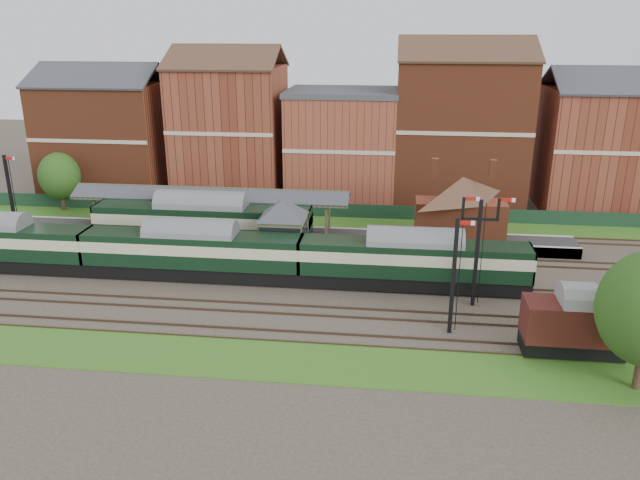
# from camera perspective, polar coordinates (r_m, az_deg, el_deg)

# --- Properties ---
(ground) EXTENTS (160.00, 160.00, 0.00)m
(ground) POSITION_cam_1_polar(r_m,az_deg,el_deg) (49.51, -0.51, -4.03)
(ground) COLOR #473D33
(ground) RESTS_ON ground
(grass_back) EXTENTS (90.00, 4.50, 0.06)m
(grass_back) POSITION_cam_1_polar(r_m,az_deg,el_deg) (64.41, 1.30, 1.60)
(grass_back) COLOR #2D6619
(grass_back) RESTS_ON ground
(grass_front) EXTENTS (90.00, 5.00, 0.06)m
(grass_front) POSITION_cam_1_polar(r_m,az_deg,el_deg) (38.89, -2.80, -10.95)
(grass_front) COLOR #2D6619
(grass_front) RESTS_ON ground
(fence) EXTENTS (90.00, 0.12, 1.50)m
(fence) POSITION_cam_1_polar(r_m,az_deg,el_deg) (66.10, 1.47, 2.72)
(fence) COLOR #193823
(fence) RESTS_ON ground
(platform) EXTENTS (55.00, 3.40, 1.00)m
(platform) POSITION_cam_1_polar(r_m,az_deg,el_deg) (59.07, -4.13, 0.38)
(platform) COLOR #2D2D2D
(platform) RESTS_ON ground
(signal_box) EXTENTS (5.40, 5.40, 6.00)m
(signal_box) POSITION_cam_1_polar(r_m,az_deg,el_deg) (51.81, -3.36, 0.79)
(signal_box) COLOR #667855
(signal_box) RESTS_ON ground
(brick_hut) EXTENTS (3.20, 2.64, 2.94)m
(brick_hut) POSITION_cam_1_polar(r_m,az_deg,el_deg) (51.73, 5.45, -1.64)
(brick_hut) COLOR maroon
(brick_hut) RESTS_ON ground
(station_building) EXTENTS (8.10, 8.10, 5.90)m
(station_building) POSITION_cam_1_polar(r_m,az_deg,el_deg) (57.36, 12.74, 2.98)
(station_building) COLOR brown
(station_building) RESTS_ON platform
(canopy) EXTENTS (26.00, 3.89, 4.08)m
(canopy) POSITION_cam_1_polar(r_m,az_deg,el_deg) (59.30, -9.94, 4.33)
(canopy) COLOR #4A492E
(canopy) RESTS_ON platform
(semaphore_bracket) EXTENTS (3.60, 0.25, 8.18)m
(semaphore_bracket) POSITION_cam_1_polar(r_m,az_deg,el_deg) (45.57, 14.25, -0.50)
(semaphore_bracket) COLOR black
(semaphore_bracket) RESTS_ON ground
(semaphore_platform_end) EXTENTS (1.23, 0.25, 8.00)m
(semaphore_platform_end) POSITION_cam_1_polar(r_m,az_deg,el_deg) (65.88, -26.43, 3.69)
(semaphore_platform_end) COLOR black
(semaphore_platform_end) RESTS_ON ground
(semaphore_siding) EXTENTS (1.23, 0.25, 8.00)m
(semaphore_siding) POSITION_cam_1_polar(r_m,az_deg,el_deg) (41.31, 12.14, -3.12)
(semaphore_siding) COLOR black
(semaphore_siding) RESTS_ON ground
(town_backdrop) EXTENTS (69.00, 10.00, 16.00)m
(town_backdrop) POSITION_cam_1_polar(r_m,az_deg,el_deg) (71.46, 1.91, 9.13)
(town_backdrop) COLOR brown
(town_backdrop) RESTS_ON ground
(dmu_train) EXTENTS (52.69, 2.77, 4.05)m
(dmu_train) POSITION_cam_1_polar(r_m,az_deg,el_deg) (50.76, -11.62, -0.96)
(dmu_train) COLOR black
(dmu_train) RESTS_ON ground
(platform_railcar) EXTENTS (19.53, 3.08, 4.50)m
(platform_railcar) POSITION_cam_1_polar(r_m,az_deg,el_deg) (56.84, -10.66, 1.57)
(platform_railcar) COLOR black
(platform_railcar) RESTS_ON ground
(goods_van_a) EXTENTS (6.04, 2.62, 3.67)m
(goods_van_a) POSITION_cam_1_polar(r_m,az_deg,el_deg) (41.71, 22.18, -7.08)
(goods_van_a) COLOR black
(goods_van_a) RESTS_ON ground
(tree_back) EXTENTS (4.40, 4.40, 6.43)m
(tree_back) POSITION_cam_1_polar(r_m,az_deg,el_deg) (73.42, -22.72, 5.43)
(tree_back) COLOR #382619
(tree_back) RESTS_ON ground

